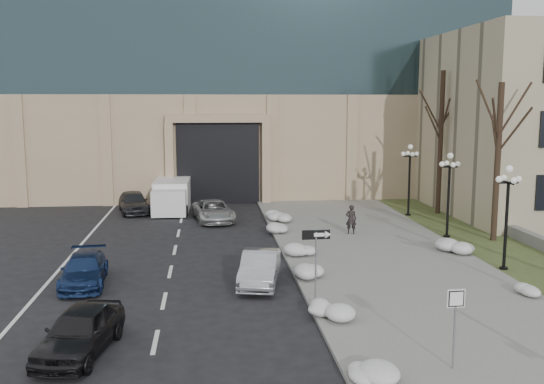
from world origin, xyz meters
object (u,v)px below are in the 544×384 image
(keep_sign, at_px, (455,312))
(lamppost_c, at_px, (449,184))
(car_a, at_px, (80,331))
(lamppost_d, at_px, (410,170))
(one_way_sign, at_px, (321,244))
(car_c, at_px, (84,270))
(car_e, at_px, (134,202))
(lamppost_b, at_px, (507,203))
(pedestrian, at_px, (351,219))
(car_d, at_px, (213,211))
(car_b, at_px, (260,268))
(box_truck, at_px, (172,196))

(keep_sign, relative_size, lamppost_c, 0.51)
(car_a, height_order, lamppost_d, lamppost_d)
(one_way_sign, bearing_deg, car_c, 156.17)
(car_e, xyz_separation_m, lamppost_b, (18.11, -16.35, 2.32))
(car_c, xyz_separation_m, pedestrian, (13.12, 7.87, 0.33))
(keep_sign, bearing_deg, car_d, 103.69)
(car_b, bearing_deg, car_c, -175.08)
(car_c, bearing_deg, one_way_sign, -26.74)
(car_e, bearing_deg, car_b, -80.16)
(car_b, distance_m, keep_sign, 10.00)
(car_b, distance_m, one_way_sign, 3.99)
(box_truck, xyz_separation_m, lamppost_c, (15.55, -10.62, 2.05))
(box_truck, bearing_deg, car_e, -161.93)
(car_c, bearing_deg, car_a, -84.55)
(lamppost_d, bearing_deg, car_a, -130.06)
(car_e, bearing_deg, keep_sign, -78.29)
(car_a, distance_m, car_c, 7.19)
(car_e, bearing_deg, car_d, -45.82)
(car_a, height_order, pedestrian, pedestrian)
(car_b, height_order, car_c, car_b)
(lamppost_c, bearing_deg, car_c, -160.15)
(lamppost_c, bearing_deg, pedestrian, 165.68)
(car_a, distance_m, car_b, 8.72)
(car_b, height_order, pedestrian, pedestrian)
(car_a, height_order, car_b, car_a)
(car_a, relative_size, car_d, 0.88)
(car_e, bearing_deg, car_a, -99.88)
(car_c, height_order, box_truck, box_truck)
(pedestrian, bearing_deg, car_c, 41.36)
(one_way_sign, bearing_deg, lamppost_b, 21.10)
(car_b, distance_m, lamppost_c, 13.40)
(lamppost_d, bearing_deg, pedestrian, -134.40)
(one_way_sign, bearing_deg, car_e, 112.54)
(car_d, bearing_deg, car_b, -91.95)
(car_a, relative_size, lamppost_d, 0.88)
(keep_sign, xyz_separation_m, lamppost_d, (6.34, 22.57, 1.30))
(car_b, distance_m, lamppost_d, 17.79)
(keep_sign, bearing_deg, pedestrian, 83.63)
(pedestrian, relative_size, box_truck, 0.25)
(car_a, bearing_deg, lamppost_c, 49.83)
(car_e, height_order, one_way_sign, one_way_sign)
(car_d, relative_size, box_truck, 0.71)
(lamppost_b, height_order, lamppost_c, same)
(keep_sign, relative_size, lamppost_b, 0.51)
(car_b, xyz_separation_m, lamppost_c, (10.99, 7.28, 2.39))
(pedestrian, distance_m, lamppost_b, 9.55)
(pedestrian, bearing_deg, box_truck, -31.33)
(pedestrian, height_order, one_way_sign, one_way_sign)
(car_d, xyz_separation_m, pedestrian, (7.66, -5.06, 0.29))
(car_e, distance_m, keep_sign, 28.49)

